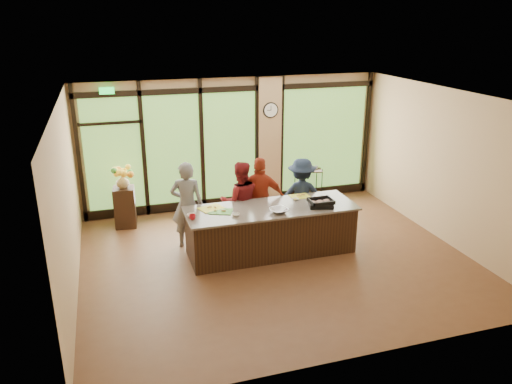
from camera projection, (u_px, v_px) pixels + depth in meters
floor at (276, 259)px, 9.31m from camera, size 7.00×7.00×0.00m
ceiling at (278, 97)px, 8.31m from camera, size 7.00×7.00×0.00m
back_wall at (234, 143)px, 11.51m from camera, size 7.00×0.00×7.00m
left_wall at (67, 203)px, 7.84m from camera, size 0.00×6.00×6.00m
right_wall at (445, 166)px, 9.78m from camera, size 0.00×6.00×6.00m
window_wall at (241, 148)px, 11.55m from camera, size 6.90×0.12×3.00m
island_base at (271, 231)px, 9.43m from camera, size 3.10×1.00×0.88m
countertop at (271, 208)px, 9.28m from camera, size 3.20×1.10×0.04m
wall_clock at (271, 110)px, 11.38m from camera, size 0.36×0.04×0.36m
cook_left at (187, 205)px, 9.55m from camera, size 0.71×0.56×1.72m
cook_midleft at (240, 202)px, 9.85m from camera, size 0.87×0.72×1.64m
cook_midright at (260, 198)px, 9.96m from camera, size 1.06×0.72×1.68m
cook_right at (301, 196)px, 10.27m from camera, size 1.13×0.81×1.58m
roasting_pan at (321, 205)px, 9.30m from camera, size 0.51×0.44×0.08m
mixing_bowl at (279, 211)px, 9.01m from camera, size 0.37×0.37×0.08m
cutting_board_left at (221, 211)px, 9.07m from camera, size 0.50×0.45×0.01m
cutting_board_center at (211, 208)px, 9.22m from camera, size 0.51×0.45×0.01m
cutting_board_right at (300, 196)px, 9.82m from camera, size 0.39×0.30×0.01m
prep_bowl_near at (191, 216)px, 8.83m from camera, size 0.19×0.19×0.05m
prep_bowl_mid at (236, 215)px, 8.87m from camera, size 0.18×0.18×0.04m
prep_bowl_far at (295, 199)px, 9.64m from camera, size 0.15×0.15×0.03m
red_ramekin at (192, 217)px, 8.71m from camera, size 0.14×0.14×0.09m
flower_stand at (125, 207)px, 10.63m from camera, size 0.48×0.48×0.87m
flower_vase at (122, 181)px, 10.43m from camera, size 0.34×0.34×0.29m
bar_cart at (308, 180)px, 12.11m from camera, size 0.70×0.51×0.86m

